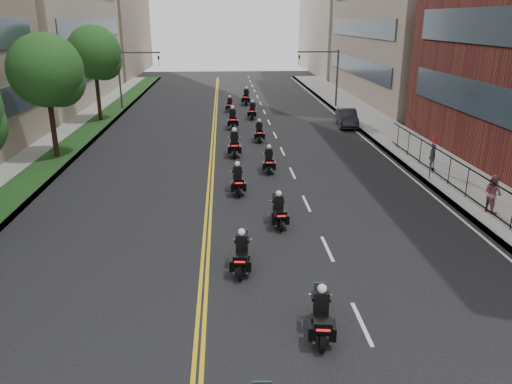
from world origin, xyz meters
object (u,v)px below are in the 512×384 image
Objects in this scene: motorcycle_4 at (238,181)px; motorcycle_9 at (252,111)px; parked_sedan at (347,118)px; motorcycle_8 at (233,120)px; pedestrian_c at (432,157)px; pedestrian_b at (493,193)px; motorcycle_7 at (259,133)px; motorcycle_3 at (279,212)px; motorcycle_1 at (321,317)px; motorcycle_5 at (269,161)px; motorcycle_6 at (234,145)px; motorcycle_2 at (242,255)px; motorcycle_11 at (246,98)px; motorcycle_10 at (230,105)px.

motorcycle_4 is 20.02m from motorcycle_9.
motorcycle_4 reaches higher than parked_sedan.
pedestrian_c is at bearing -49.50° from motorcycle_8.
motorcycle_9 is at bearing 7.76° from pedestrian_b.
motorcycle_7 is 0.51× the size of parked_sedan.
motorcycle_3 is 12.07m from pedestrian_c.
pedestrian_c reaches higher than motorcycle_1.
motorcycle_5 reaches higher than parked_sedan.
motorcycle_6 is at bearing -90.89° from motorcycle_8.
motorcycle_11 is (1.84, 35.99, 0.12)m from motorcycle_2.
parked_sedan is 13.24m from pedestrian_c.
motorcycle_2 reaches higher than parked_sedan.
pedestrian_b is at bearing -162.88° from pedestrian_c.
motorcycle_3 is 15.63m from motorcycle_7.
motorcycle_7 is 0.87× the size of motorcycle_11.
motorcycle_9 reaches higher than motorcycle_1.
motorcycle_9 is (1.90, 19.93, 0.02)m from motorcycle_4.
motorcycle_4 is at bearing 106.37° from motorcycle_1.
motorcycle_8 is at bearing -91.12° from motorcycle_11.
motorcycle_3 is 11.77m from motorcycle_6.
motorcycle_5 is 20.06m from motorcycle_10.
pedestrian_b reaches higher than motorcycle_7.
pedestrian_b is at bearing -56.30° from motorcycle_7.
motorcycle_2 is at bearing -90.93° from motorcycle_8.
parked_sedan is at bearing 74.70° from motorcycle_2.
motorcycle_2 reaches higher than motorcycle_3.
pedestrian_b is at bearing -66.34° from motorcycle_11.
motorcycle_7 is at bearing -141.20° from parked_sedan.
motorcycle_4 is at bearing 57.92° from pedestrian_b.
motorcycle_5 is at bearing -82.81° from motorcycle_11.
motorcycle_1 reaches higher than motorcycle_3.
motorcycle_6 is at bearing 31.72° from pedestrian_b.
motorcycle_2 is 12.28m from pedestrian_b.
motorcycle_10 is at bearing 8.68° from pedestrian_b.
motorcycle_7 is 17.69m from pedestrian_b.
motorcycle_7 is at bearing -83.04° from motorcycle_9.
motorcycle_2 is 0.95× the size of motorcycle_4.
motorcycle_10 is at bearing -106.68° from motorcycle_11.
motorcycle_1 is 0.84× the size of motorcycle_11.
motorcycle_3 is at bearing 79.90° from pedestrian_b.
parked_sedan is at bearing 57.64° from motorcycle_4.
motorcycle_5 is 24.07m from motorcycle_11.
motorcycle_11 is at bearing 81.65° from motorcycle_8.
motorcycle_5 is at bearing 38.09° from pedestrian_b.
pedestrian_b is (11.18, -19.50, 0.28)m from motorcycle_8.
pedestrian_b is (9.36, -15.00, 0.37)m from motorcycle_7.
pedestrian_b is (9.34, 8.56, 0.40)m from motorcycle_1.
pedestrian_b is (11.31, -27.30, 0.40)m from motorcycle_10.
motorcycle_11 reaches higher than motorcycle_6.
motorcycle_10 is at bearing 45.53° from pedestrian_c.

